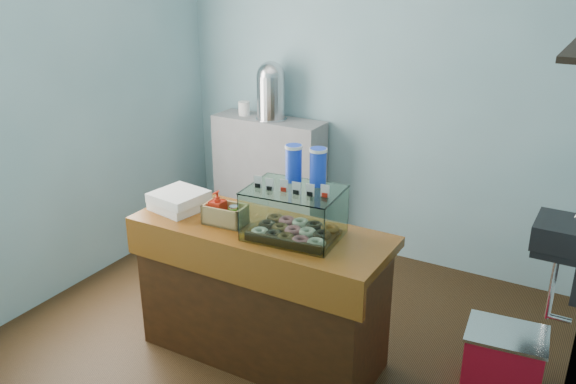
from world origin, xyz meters
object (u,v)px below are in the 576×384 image
Objects in this scene: display_case at (297,208)px; counter at (261,292)px; coffee_urn at (271,89)px; red_cooler at (503,361)px.

counter is at bearing -178.81° from display_case.
coffee_urn is at bearing 120.62° from display_case.
red_cooler is at bearing 16.06° from counter.
counter is at bearing -61.03° from coffee_urn.
counter is 2.00m from coffee_urn.
display_case is (0.24, 0.03, 0.60)m from counter.
coffee_urn reaches higher than counter.
display_case is 1.51m from red_cooler.
display_case is at bearing -54.35° from coffee_urn.
coffee_urn is 1.03× the size of red_cooler.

